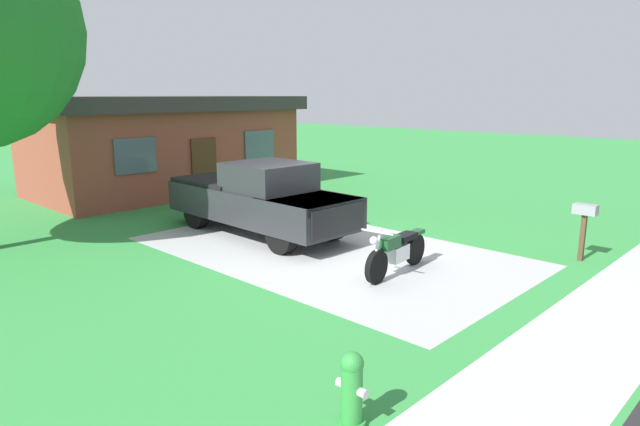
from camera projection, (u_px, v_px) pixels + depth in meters
name	position (u px, v px, depth m)	size (l,w,h in m)	color
ground_plane	(328.00, 251.00, 12.68)	(80.00, 80.00, 0.00)	#348D40
driveway_pad	(328.00, 251.00, 12.68)	(5.35, 8.95, 0.01)	#ADADAD
sidewalk_strip	(605.00, 324.00, 8.63)	(36.00, 1.80, 0.01)	#B6B6B0
motorcycle	(397.00, 251.00, 11.01)	(2.21, 0.70, 1.09)	black
pickup_truck	(258.00, 197.00, 14.12)	(2.11, 5.67, 1.90)	black
fire_hydrant	(352.00, 390.00, 5.93)	(0.32, 0.40, 0.87)	#2D8C38
mailbox	(585.00, 217.00, 11.76)	(0.26, 0.48, 1.26)	#4C3823
neighbor_house	(164.00, 143.00, 20.43)	(9.60, 5.60, 3.50)	brown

